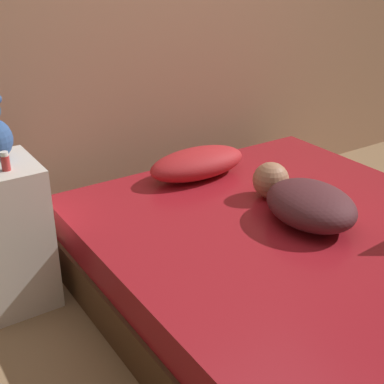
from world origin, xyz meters
name	(u,v)px	position (x,y,z in m)	size (l,w,h in m)	color
ground_plane	(286,296)	(0.00, 0.00, 0.00)	(12.00, 12.00, 0.00)	#937551
bed	(289,262)	(0.00, 0.00, 0.19)	(1.76, 1.90, 0.39)	#4C331E
nightstand	(0,237)	(-1.14, 0.71, 0.35)	(0.40, 0.39, 0.70)	silver
pillow	(197,163)	(-0.05, 0.71, 0.47)	(0.58, 0.28, 0.16)	red
person_lying	(304,201)	(0.09, 0.03, 0.48)	(0.41, 0.66, 0.19)	#4C2328
bottle_red	(5,161)	(-1.08, 0.63, 0.74)	(0.04, 0.04, 0.08)	#B72D2D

